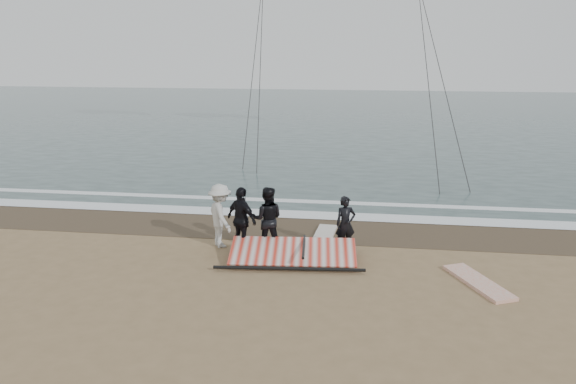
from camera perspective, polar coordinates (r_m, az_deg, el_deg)
name	(u,v)px	position (r m, az deg, el deg)	size (l,w,h in m)	color
ground	(318,288)	(13.92, 3.06, -9.72)	(120.00, 120.00, 0.00)	#8C704C
sea	(354,117)	(46.00, 6.70, 7.57)	(120.00, 54.00, 0.02)	#233838
wet_sand	(330,229)	(18.10, 4.31, -3.80)	(120.00, 2.80, 0.01)	#4C3D2B
foam_near	(333,216)	(19.42, 4.59, -2.43)	(120.00, 0.90, 0.01)	white
foam_far	(336,202)	(21.05, 4.88, -1.06)	(120.00, 0.45, 0.01)	white
man_main	(345,224)	(16.11, 5.86, -3.24)	(0.59, 0.39, 1.61)	black
board_white	(478,282)	(14.89, 18.75, -8.67)	(0.63, 2.24, 0.09)	silver
board_cream	(324,237)	(17.30, 3.63, -4.55)	(0.58, 2.16, 0.09)	beige
trio_cluster	(241,218)	(16.18, -4.81, -2.62)	(2.52, 1.50, 1.89)	black
sail_rig	(291,253)	(15.56, 0.33, -6.21)	(3.97, 1.97, 0.49)	black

